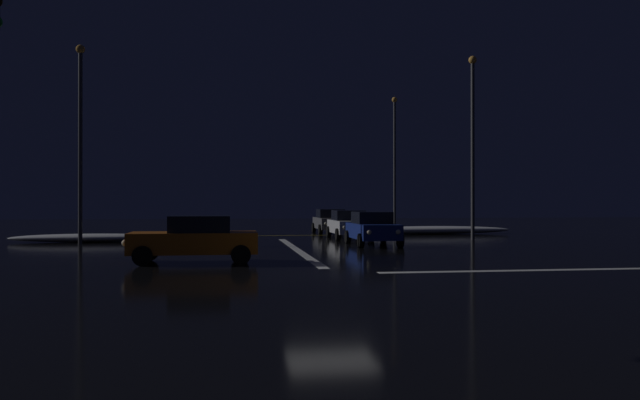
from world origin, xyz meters
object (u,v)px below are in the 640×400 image
at_px(sedan_blue, 373,228).
at_px(sedan_orange_crossing, 195,239).
at_px(streetlamp_left_near, 80,130).
at_px(streetlamp_right_far, 395,153).
at_px(sedan_gray, 331,221).
at_px(sedan_white, 349,224).
at_px(streetlamp_right_near, 473,135).

bearing_deg(sedan_blue, sedan_orange_crossing, -136.21).
bearing_deg(streetlamp_left_near, streetlamp_right_far, 38.48).
relative_size(sedan_gray, streetlamp_right_far, 0.42).
bearing_deg(streetlamp_right_far, sedan_white, -114.62).
xyz_separation_m(streetlamp_right_far, streetlamp_right_near, (-0.00, -16.00, -0.23)).
relative_size(sedan_blue, sedan_gray, 1.00).
bearing_deg(streetlamp_right_near, streetlamp_right_far, 90.00).
distance_m(sedan_white, sedan_gray, 5.97).
bearing_deg(sedan_blue, streetlamp_left_near, 166.96).
bearing_deg(streetlamp_right_near, sedan_white, 160.94).
xyz_separation_m(streetlamp_right_near, streetlamp_left_near, (-20.13, 0.00, -0.07)).
bearing_deg(sedan_orange_crossing, streetlamp_right_near, 37.30).
bearing_deg(streetlamp_right_near, sedan_orange_crossing, -142.70).
bearing_deg(streetlamp_right_far, streetlamp_right_near, -90.00).
bearing_deg(streetlamp_right_far, streetlamp_left_near, -141.52).
bearing_deg(sedan_gray, streetlamp_right_near, -51.95).
bearing_deg(sedan_blue, streetlamp_right_near, 27.26).
height_order(streetlamp_right_far, streetlamp_left_near, streetlamp_right_far).
bearing_deg(streetlamp_left_near, sedan_white, 9.01).
relative_size(sedan_blue, sedan_white, 1.00).
height_order(sedan_white, streetlamp_left_near, streetlamp_left_near).
xyz_separation_m(sedan_blue, streetlamp_right_far, (6.24, 19.22, 5.07)).
relative_size(sedan_blue, sedan_orange_crossing, 1.00).
height_order(sedan_blue, streetlamp_right_far, streetlamp_right_far).
bearing_deg(sedan_orange_crossing, sedan_white, 59.07).
bearing_deg(sedan_blue, streetlamp_right_far, 72.01).
distance_m(sedan_orange_crossing, streetlamp_left_near, 13.20).
relative_size(streetlamp_right_far, streetlamp_right_near, 1.05).
xyz_separation_m(sedan_gray, sedan_orange_crossing, (-7.67, -18.87, 0.00)).
height_order(sedan_white, streetlamp_right_far, streetlamp_right_far).
xyz_separation_m(sedan_blue, streetlamp_right_near, (6.24, 3.22, 4.84)).
bearing_deg(sedan_gray, streetlamp_left_near, -149.30).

